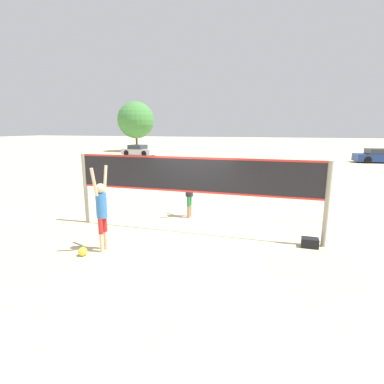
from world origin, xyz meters
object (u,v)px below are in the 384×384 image
(player_blocker, at_px, (189,190))
(parked_car_near, at_px, (139,151))
(player_spiker, at_px, (101,207))
(volleyball, at_px, (83,251))
(gear_bag, at_px, (310,243))
(volleyball_net, at_px, (192,181))
(tree_left_cluster, at_px, (136,120))
(parked_car_mid, at_px, (380,156))

(player_blocker, distance_m, parked_car_near, 26.37)
(player_spiker, relative_size, player_blocker, 1.17)
(volleyball, xyz_separation_m, parked_car_near, (-11.80, 26.77, 0.46))
(volleyball, xyz_separation_m, gear_bag, (5.70, 2.31, 0.02))
(volleyball_net, xyz_separation_m, parked_car_near, (-14.02, 24.28, -1.08))
(volleyball_net, distance_m, tree_left_cluster, 34.93)
(volleyball, relative_size, gear_bag, 0.51)
(parked_car_mid, bearing_deg, parked_car_near, 172.31)
(volleyball, height_order, gear_bag, gear_bag)
(player_spiker, relative_size, parked_car_near, 0.54)
(player_blocker, height_order, volleyball, player_blocker)
(player_spiker, bearing_deg, gear_bag, -70.92)
(player_spiker, xyz_separation_m, gear_bag, (5.36, 1.85, -1.09))
(gear_bag, bearing_deg, parked_car_mid, 71.47)
(volleyball_net, height_order, player_spiker, volleyball_net)
(player_blocker, bearing_deg, parked_car_mid, 151.43)
(player_blocker, height_order, gear_bag, player_blocker)
(player_blocker, bearing_deg, volleyball_net, 20.12)
(player_blocker, bearing_deg, volleyball, -21.80)
(volleyball_net, relative_size, player_spiker, 3.41)
(parked_car_mid, xyz_separation_m, tree_left_cluster, (-28.84, 6.37, 3.72))
(volleyball_net, relative_size, parked_car_near, 1.86)
(gear_bag, bearing_deg, player_spiker, -160.92)
(player_blocker, relative_size, tree_left_cluster, 0.29)
(volleyball_net, height_order, player_blocker, volleyball_net)
(player_spiker, bearing_deg, volleyball, 142.98)
(volleyball, bearing_deg, gear_bag, 22.04)
(volleyball_net, xyz_separation_m, volleyball, (-2.22, -2.49, -1.54))
(player_spiker, bearing_deg, tree_left_cluster, 25.56)
(parked_car_near, distance_m, parked_car_mid, 25.56)
(player_blocker, height_order, parked_car_near, player_blocker)
(player_spiker, xyz_separation_m, tree_left_cluster, (-15.43, 32.26, 3.11))
(volleyball_net, distance_m, parked_car_near, 28.06)
(volleyball_net, xyz_separation_m, gear_bag, (3.48, -0.18, -1.52))
(volleyball_net, distance_m, player_blocker, 1.81)
(player_blocker, bearing_deg, player_spiker, -19.58)
(volleyball_net, bearing_deg, tree_left_cluster, 119.79)
(volleyball_net, bearing_deg, parked_car_mid, 64.18)
(parked_car_mid, bearing_deg, player_blocker, -125.30)
(volleyball, distance_m, tree_left_cluster, 36.27)
(tree_left_cluster, bearing_deg, volleyball_net, -60.21)
(tree_left_cluster, bearing_deg, parked_car_mid, -12.46)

